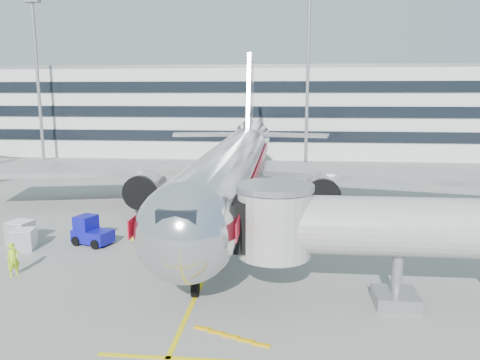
# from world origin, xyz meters

# --- Properties ---
(ground) EXTENTS (180.00, 180.00, 0.00)m
(ground) POSITION_xyz_m (0.00, 0.00, 0.00)
(ground) COLOR gray
(ground) RESTS_ON ground
(lead_in_line) EXTENTS (0.25, 70.00, 0.01)m
(lead_in_line) POSITION_xyz_m (0.00, 10.00, 0.01)
(lead_in_line) COLOR yellow
(lead_in_line) RESTS_ON ground
(stop_bar) EXTENTS (6.00, 0.25, 0.01)m
(stop_bar) POSITION_xyz_m (0.00, -14.00, 0.01)
(stop_bar) COLOR yellow
(stop_bar) RESTS_ON ground
(main_jet) EXTENTS (50.95, 48.70, 16.06)m
(main_jet) POSITION_xyz_m (0.00, 11.72, 4.23)
(main_jet) COLOR silver
(main_jet) RESTS_ON ground
(jet_bridge) EXTENTS (17.80, 4.50, 7.00)m
(jet_bridge) POSITION_xyz_m (12.18, -8.00, 3.87)
(jet_bridge) COLOR silver
(jet_bridge) RESTS_ON ground
(terminal) EXTENTS (150.00, 24.25, 15.60)m
(terminal) POSITION_xyz_m (0.00, 57.95, 7.80)
(terminal) COLOR silver
(terminal) RESTS_ON ground
(light_mast_west) EXTENTS (2.40, 1.20, 25.45)m
(light_mast_west) POSITION_xyz_m (-35.00, 42.00, 14.88)
(light_mast_west) COLOR gray
(light_mast_west) RESTS_ON ground
(light_mast_centre) EXTENTS (2.40, 1.20, 25.45)m
(light_mast_centre) POSITION_xyz_m (8.00, 42.00, 14.88)
(light_mast_centre) COLOR gray
(light_mast_centre) RESTS_ON ground
(belt_loader) EXTENTS (4.95, 2.60, 2.31)m
(belt_loader) POSITION_xyz_m (-4.00, 0.91, 0.65)
(belt_loader) COLOR #D79D09
(belt_loader) RESTS_ON ground
(baggage_tug) EXTENTS (3.15, 2.52, 2.08)m
(baggage_tug) POSITION_xyz_m (-9.26, 0.20, 0.91)
(baggage_tug) COLOR #0D0D97
(baggage_tug) RESTS_ON ground
(cargo_container_right) EXTENTS (1.78, 1.78, 1.64)m
(cargo_container_right) POSITION_xyz_m (-14.52, 0.00, 0.82)
(cargo_container_right) COLOR silver
(cargo_container_right) RESTS_ON ground
(cargo_container_front) EXTENTS (1.63, 1.63, 1.48)m
(cargo_container_front) POSITION_xyz_m (-13.41, -1.44, 0.74)
(cargo_container_front) COLOR silver
(cargo_container_front) RESTS_ON ground
(ramp_worker) EXTENTS (0.85, 0.88, 2.04)m
(ramp_worker) POSITION_xyz_m (-11.41, -6.08, 1.02)
(ramp_worker) COLOR #B6EB18
(ramp_worker) RESTS_ON ground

